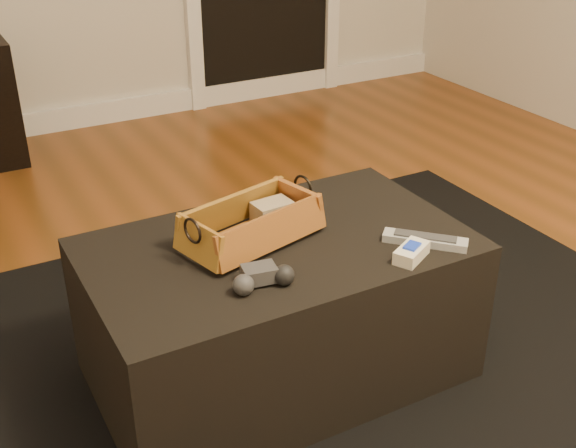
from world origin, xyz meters
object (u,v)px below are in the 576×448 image
wicker_basket (251,226)px  cream_gadget (411,252)px  ottoman (278,310)px  silver_remote (425,240)px  tv_remote (250,237)px  game_controller (262,277)px

wicker_basket → cream_gadget: wicker_basket is taller
ottoman → cream_gadget: bearing=-42.3°
ottoman → silver_remote: (0.34, -0.19, 0.22)m
tv_remote → cream_gadget: size_ratio=1.63×
ottoman → tv_remote: tv_remote is taller
tv_remote → cream_gadget: bearing=-59.1°
ottoman → tv_remote: size_ratio=5.06×
ottoman → wicker_basket: size_ratio=2.44×
tv_remote → ottoman: bearing=-40.7°
ottoman → wicker_basket: bearing=141.0°
tv_remote → game_controller: size_ratio=1.26×
wicker_basket → silver_remote: (0.39, -0.23, -0.03)m
ottoman → cream_gadget: size_ratio=8.26×
tv_remote → game_controller: game_controller is taller
wicker_basket → game_controller: (-0.08, -0.21, -0.02)m
cream_gadget → wicker_basket: bearing=138.3°
tv_remote → silver_remote: 0.46m
ottoman → game_controller: 0.32m
ottoman → game_controller: game_controller is taller
game_controller → silver_remote: (0.47, -0.02, -0.01)m
game_controller → silver_remote: 0.47m
game_controller → silver_remote: game_controller is taller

